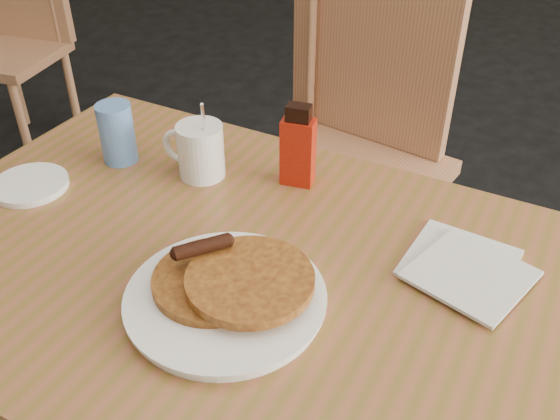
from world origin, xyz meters
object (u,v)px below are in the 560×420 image
at_px(pancake_plate, 228,292).
at_px(syrup_bottle, 298,148).
at_px(main_table, 237,281).
at_px(chair_main_far, 356,120).
at_px(blue_tumbler, 117,133).
at_px(chair_wall_extra, 15,26).
at_px(coffee_mug, 199,150).

xyz_separation_m(pancake_plate, syrup_bottle, (-0.02, 0.33, 0.05)).
xyz_separation_m(main_table, pancake_plate, (0.03, -0.09, 0.06)).
relative_size(pancake_plate, syrup_bottle, 1.86).
height_order(chair_main_far, blue_tumbler, chair_main_far).
bearing_deg(chair_main_far, syrup_bottle, -72.76).
bearing_deg(syrup_bottle, chair_wall_extra, 142.77).
relative_size(chair_main_far, coffee_mug, 6.45).
height_order(chair_main_far, syrup_bottle, chair_main_far).
bearing_deg(blue_tumbler, syrup_bottle, 9.52).
relative_size(main_table, coffee_mug, 7.73).
bearing_deg(main_table, blue_tumbler, 151.04).
xyz_separation_m(chair_wall_extra, syrup_bottle, (1.60, -0.98, 0.32)).
bearing_deg(coffee_mug, pancake_plate, -50.61).
bearing_deg(pancake_plate, syrup_bottle, 93.67).
bearing_deg(main_table, chair_wall_extra, 142.50).
bearing_deg(chair_main_far, pancake_plate, -72.85).
xyz_separation_m(main_table, chair_main_far, (-0.03, 0.76, -0.09)).
bearing_deg(blue_tumbler, chair_main_far, 61.73).
bearing_deg(coffee_mug, main_table, -45.26).
bearing_deg(blue_tumbler, main_table, -28.96).
distance_m(coffee_mug, blue_tumbler, 0.17).
height_order(pancake_plate, coffee_mug, coffee_mug).
bearing_deg(syrup_bottle, main_table, -97.96).
bearing_deg(chair_wall_extra, coffee_mug, -40.30).
distance_m(coffee_mug, syrup_bottle, 0.18).
relative_size(chair_wall_extra, pancake_plate, 2.95).
bearing_deg(pancake_plate, chair_wall_extra, 141.12).
bearing_deg(chair_wall_extra, chair_main_far, -20.97).
bearing_deg(chair_wall_extra, pancake_plate, -43.52).
xyz_separation_m(chair_wall_extra, coffee_mug, (1.42, -1.02, 0.30)).
bearing_deg(blue_tumbler, coffee_mug, 4.47).
distance_m(chair_main_far, pancake_plate, 0.86).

